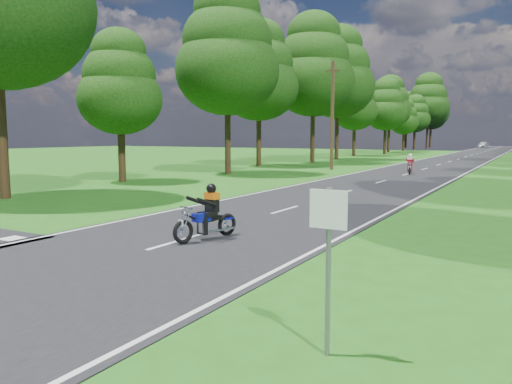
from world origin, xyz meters
The scene contains 9 objects.
ground centered at (0.00, 0.00, 0.00)m, with size 160.00×160.00×0.00m, color #225513.
main_road centered at (0.00, 50.00, 0.01)m, with size 7.00×140.00×0.02m, color black.
road_markings centered at (-0.14, 48.13, 0.02)m, with size 7.40×140.00×0.01m.
treeline centered at (1.43, 60.06, 8.25)m, with size 40.00×115.35×14.78m.
telegraph_pole centered at (-6.00, 28.00, 4.07)m, with size 1.20×0.26×8.00m.
road_sign centered at (5.50, -2.01, 1.34)m, with size 0.45×0.07×2.00m.
rider_near_blue centered at (0.48, 2.62, 0.71)m, with size 0.55×1.66×1.39m, color #0D1390, non-canonical shape.
rider_far_red centered at (0.13, 26.35, 0.69)m, with size 0.54×1.62×1.35m, color #AD120D, non-canonical shape.
distant_car centered at (-2.26, 101.54, 0.68)m, with size 1.55×3.85×1.31m, color #B9BCC1.
Camera 1 is at (7.56, -7.32, 2.59)m, focal length 35.00 mm.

